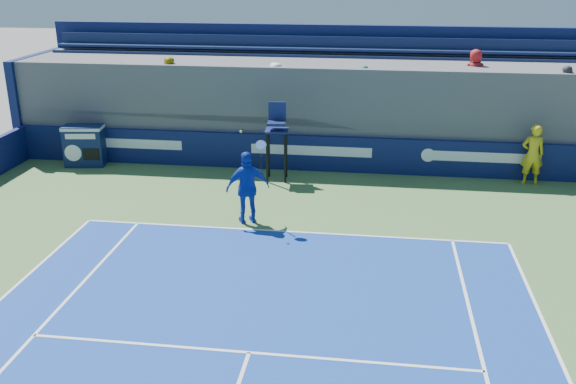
# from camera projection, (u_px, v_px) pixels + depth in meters

# --- Properties ---
(ball_person) EXTENTS (0.71, 0.47, 1.91)m
(ball_person) POSITION_uv_depth(u_px,v_px,m) (533.00, 154.00, 19.86)
(ball_person) COLOR yellow
(ball_person) RESTS_ON apron
(back_hoarding) EXTENTS (20.40, 0.21, 1.20)m
(back_hoarding) POSITION_uv_depth(u_px,v_px,m) (311.00, 153.00, 21.26)
(back_hoarding) COLOR #0C1445
(back_hoarding) RESTS_ON ground
(match_clock) EXTENTS (1.41, 0.90, 1.40)m
(match_clock) POSITION_uv_depth(u_px,v_px,m) (84.00, 145.00, 21.74)
(match_clock) COLOR #0D1B45
(match_clock) RESTS_ON ground
(umpire_chair) EXTENTS (0.75, 0.75, 2.48)m
(umpire_chair) POSITION_uv_depth(u_px,v_px,m) (277.00, 133.00, 20.06)
(umpire_chair) COLOR black
(umpire_chair) RESTS_ON ground
(tennis_player) EXTENTS (1.25, 0.88, 2.57)m
(tennis_player) POSITION_uv_depth(u_px,v_px,m) (248.00, 188.00, 16.89)
(tennis_player) COLOR #1535AC
(tennis_player) RESTS_ON apron
(stadium_seating) EXTENTS (21.00, 4.05, 4.40)m
(stadium_seating) POSITION_uv_depth(u_px,v_px,m) (317.00, 104.00, 22.74)
(stadium_seating) COLOR #4B4B4F
(stadium_seating) RESTS_ON ground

